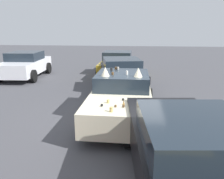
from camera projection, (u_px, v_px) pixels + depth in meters
name	position (u px, v px, depth m)	size (l,w,h in m)	color
ground_plane	(121.00, 117.00, 7.28)	(60.00, 60.00, 0.00)	#47474C
art_car_decorated	(122.00, 96.00, 7.18)	(4.41, 2.06, 1.62)	beige
parked_sedan_far_left	(25.00, 65.00, 12.98)	(4.18, 2.29, 1.45)	white
parked_sedan_behind_left	(187.00, 151.00, 3.90)	(4.53, 2.40, 1.43)	black
parked_sedan_near_left	(117.00, 63.00, 13.81)	(4.24, 2.08, 1.38)	gold
parked_sedan_row_back_center	(121.00, 74.00, 10.45)	(4.33, 2.57, 1.44)	black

